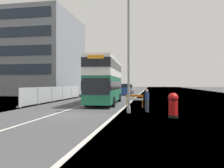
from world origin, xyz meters
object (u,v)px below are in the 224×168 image
double_decker_bus (105,80)px  roadworks_barrier (135,99)px  car_oncoming_near (124,90)px  red_pillar_postbox (173,104)px  lamppost_foreground (129,55)px  car_receding_mid (128,89)px  pedestrian_at_kerb (147,101)px

double_decker_bus → roadworks_barrier: 5.06m
car_oncoming_near → red_pillar_postbox: bearing=-76.4°
red_pillar_postbox → roadworks_barrier: size_ratio=1.00×
lamppost_foreground → car_receding_mid: lamppost_foreground is taller
pedestrian_at_kerb → double_decker_bus: bearing=126.7°
double_decker_bus → roadworks_barrier: bearing=-42.5°
red_pillar_postbox → lamppost_foreground: bearing=150.8°
car_oncoming_near → pedestrian_at_kerb: 25.55m
lamppost_foreground → pedestrian_at_kerb: 3.88m
roadworks_barrier → car_receding_mid: (-3.68, 29.35, 0.22)m
car_receding_mid → pedestrian_at_kerb: 32.83m
car_oncoming_near → car_receding_mid: (0.03, 7.40, -0.06)m
double_decker_bus → car_oncoming_near: 18.84m
red_pillar_postbox → pedestrian_at_kerb: pedestrian_at_kerb is taller
double_decker_bus → lamppost_foreground: size_ratio=1.20×
roadworks_barrier → car_oncoming_near: bearing=99.6°
double_decker_bus → pedestrian_at_kerb: size_ratio=6.28×
lamppost_foreground → roadworks_barrier: (0.14, 4.06, -3.65)m
red_pillar_postbox → pedestrian_at_kerb: bearing=123.2°
car_oncoming_near → car_receding_mid: bearing=89.8°
lamppost_foreground → roadworks_barrier: lamppost_foreground is taller
lamppost_foreground → red_pillar_postbox: 5.01m
lamppost_foreground → car_receding_mid: size_ratio=2.28×
pedestrian_at_kerb → car_oncoming_near: bearing=101.1°
double_decker_bus → lamppost_foreground: (3.34, -7.24, 1.80)m
double_decker_bus → car_oncoming_near: double_decker_bus is taller
red_pillar_postbox → roadworks_barrier: (-2.98, 5.81, -0.14)m
red_pillar_postbox → roadworks_barrier: 6.53m
double_decker_bus → roadworks_barrier: size_ratio=6.79×
red_pillar_postbox → car_oncoming_near: bearing=103.6°
lamppost_foreground → pedestrian_at_kerb: lamppost_foreground is taller
lamppost_foreground → roadworks_barrier: 5.46m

